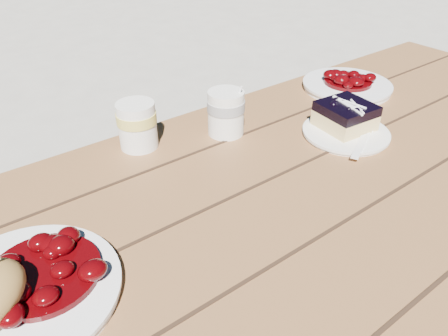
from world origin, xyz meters
TOP-DOWN VIEW (x-y plane):
  - picnic_table at (0.00, -0.00)m, footprint 2.00×1.55m
  - main_plate at (-0.37, 0.07)m, footprint 0.25×0.25m
  - goulash_stew at (-0.34, 0.08)m, footprint 0.15×0.15m
  - dessert_plate at (0.31, 0.10)m, footprint 0.18×0.18m
  - blueberry_cake at (0.32, 0.12)m, footprint 0.11×0.11m
  - fork_dessert at (0.29, 0.05)m, footprint 0.15×0.09m
  - coffee_cup at (0.12, 0.27)m, footprint 0.08×0.08m
  - second_plate at (0.51, 0.27)m, footprint 0.22×0.22m
  - second_stew at (0.51, 0.27)m, footprint 0.12×0.12m
  - second_cup at (-0.06, 0.33)m, footprint 0.08×0.08m

SIDE VIEW (x-z plane):
  - picnic_table at x=0.00m, z-range 0.21..0.96m
  - dessert_plate at x=0.31m, z-range 0.75..0.76m
  - main_plate at x=-0.37m, z-range 0.75..0.77m
  - second_plate at x=0.51m, z-range 0.75..0.77m
  - fork_dessert at x=0.29m, z-range 0.76..0.76m
  - goulash_stew at x=-0.34m, z-range 0.77..0.81m
  - second_stew at x=0.51m, z-range 0.77..0.81m
  - blueberry_cake at x=0.32m, z-range 0.76..0.82m
  - coffee_cup at x=0.12m, z-range 0.75..0.85m
  - second_cup at x=-0.06m, z-range 0.75..0.85m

